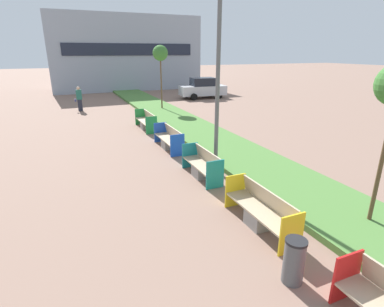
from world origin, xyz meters
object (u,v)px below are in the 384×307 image
at_px(bench_green_frame, 146,122).
at_px(bench_blue_frame, 169,140).
at_px(sapling_tree_far, 160,54).
at_px(pedestrian_walking, 79,99).
at_px(bench_yellow_frame, 261,212).
at_px(litter_bin, 294,261).
at_px(street_lamp_post, 219,46).
at_px(bench_teal_frame, 202,167).
at_px(parked_car_distant, 203,88).

bearing_deg(bench_green_frame, bench_blue_frame, -90.01).
relative_size(sapling_tree_far, pedestrian_walking, 2.60).
height_order(bench_yellow_frame, bench_green_frame, same).
bearing_deg(bench_blue_frame, litter_bin, -93.80).
bearing_deg(bench_green_frame, pedestrian_walking, 113.12).
xyz_separation_m(bench_green_frame, street_lamp_post, (0.61, -7.21, 3.93)).
height_order(bench_teal_frame, sapling_tree_far, sapling_tree_far).
height_order(bench_blue_frame, street_lamp_post, street_lamp_post).
xyz_separation_m(bench_teal_frame, parked_car_distant, (7.89, 16.72, 0.55)).
height_order(bench_yellow_frame, bench_blue_frame, same).
bearing_deg(pedestrian_walking, bench_yellow_frame, -80.36).
bearing_deg(parked_car_distant, bench_teal_frame, -109.43).
bearing_deg(litter_bin, bench_blue_frame, 86.20).
bearing_deg(litter_bin, bench_yellow_frame, 72.54).
bearing_deg(street_lamp_post, sapling_tree_far, 81.08).
bearing_deg(sapling_tree_far, street_lamp_post, -98.92).
distance_m(bench_yellow_frame, sapling_tree_far, 16.36).
bearing_deg(parked_car_distant, bench_green_frame, -124.41).
distance_m(bench_green_frame, sapling_tree_far, 6.63).
relative_size(bench_green_frame, parked_car_distant, 0.55).
bearing_deg(street_lamp_post, pedestrian_walking, 104.29).
distance_m(bench_blue_frame, pedestrian_walking, 11.45).
xyz_separation_m(street_lamp_post, sapling_tree_far, (1.91, 12.18, -0.33)).
height_order(bench_yellow_frame, street_lamp_post, street_lamp_post).
xyz_separation_m(litter_bin, pedestrian_walking, (-2.46, 19.76, 0.44)).
xyz_separation_m(bench_green_frame, pedestrian_walking, (-3.04, 7.13, 0.52)).
xyz_separation_m(bench_blue_frame, parked_car_distant, (7.88, 13.21, 0.54)).
xyz_separation_m(bench_blue_frame, litter_bin, (-0.58, -8.73, 0.08)).
height_order(bench_blue_frame, pedestrian_walking, pedestrian_walking).
height_order(bench_blue_frame, sapling_tree_far, sapling_tree_far).
xyz_separation_m(bench_teal_frame, sapling_tree_far, (2.52, 12.37, 3.61)).
distance_m(street_lamp_post, pedestrian_walking, 15.19).
height_order(bench_green_frame, litter_bin, bench_green_frame).
bearing_deg(bench_yellow_frame, bench_blue_frame, 90.00).
relative_size(bench_blue_frame, parked_car_distant, 0.54).
bearing_deg(bench_yellow_frame, street_lamp_post, 80.33).
bearing_deg(litter_bin, bench_teal_frame, 83.72).
xyz_separation_m(bench_yellow_frame, bench_green_frame, (0.00, 10.79, 0.00)).
xyz_separation_m(bench_yellow_frame, parked_car_distant, (7.88, 20.11, 0.54)).
bearing_deg(sapling_tree_far, bench_teal_frame, -101.54).
height_order(bench_blue_frame, litter_bin, bench_blue_frame).
distance_m(bench_yellow_frame, pedestrian_walking, 18.18).
bearing_deg(street_lamp_post, bench_blue_frame, 100.41).
xyz_separation_m(litter_bin, sapling_tree_far, (3.10, 17.60, 3.51)).
height_order(litter_bin, pedestrian_walking, pedestrian_walking).
bearing_deg(street_lamp_post, bench_yellow_frame, -99.67).
bearing_deg(bench_teal_frame, bench_yellow_frame, -89.94).
bearing_deg(bench_yellow_frame, parked_car_distant, 68.59).
xyz_separation_m(bench_yellow_frame, bench_teal_frame, (-0.00, 3.39, -0.01)).
xyz_separation_m(bench_yellow_frame, pedestrian_walking, (-3.04, 17.92, 0.52)).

